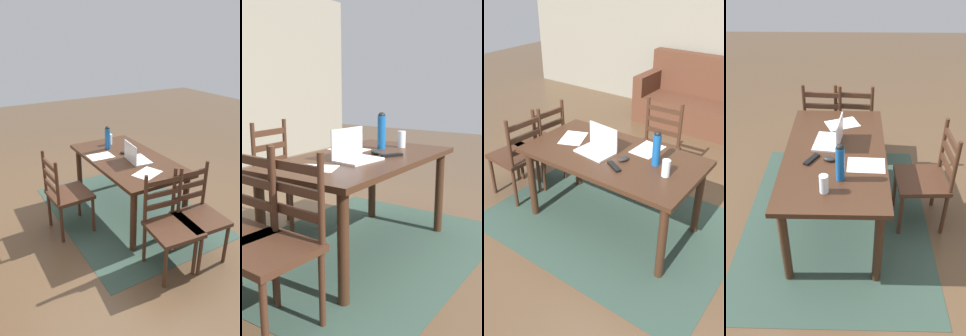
# 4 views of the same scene
# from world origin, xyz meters

# --- Properties ---
(ground_plane) EXTENTS (14.00, 14.00, 0.00)m
(ground_plane) POSITION_xyz_m (0.00, 0.00, 0.00)
(ground_plane) COLOR brown
(area_rug) EXTENTS (2.26, 1.68, 0.01)m
(area_rug) POSITION_xyz_m (0.00, 0.00, 0.00)
(area_rug) COLOR #2D4238
(area_rug) RESTS_ON ground
(dining_table) EXTENTS (1.55, 0.84, 0.74)m
(dining_table) POSITION_xyz_m (0.00, 0.00, 0.64)
(dining_table) COLOR #382114
(dining_table) RESTS_ON ground
(chair_left_far) EXTENTS (0.48, 0.48, 0.95)m
(chair_left_far) POSITION_xyz_m (-1.06, 0.16, 0.46)
(chair_left_far) COLOR #3D2316
(chair_left_far) RESTS_ON ground
(chair_far_head) EXTENTS (0.46, 0.46, 0.95)m
(chair_far_head) POSITION_xyz_m (-0.00, 0.79, 0.46)
(chair_far_head) COLOR #3D2316
(chair_far_head) RESTS_ON ground
(chair_left_near) EXTENTS (0.47, 0.47, 0.95)m
(chair_left_near) POSITION_xyz_m (-1.06, -0.17, 0.46)
(chair_left_near) COLOR #3D2316
(chair_left_near) RESTS_ON ground
(laptop) EXTENTS (0.34, 0.26, 0.23)m
(laptop) POSITION_xyz_m (-0.14, -0.03, 0.79)
(laptop) COLOR silver
(laptop) RESTS_ON dining_table
(water_bottle) EXTENTS (0.07, 0.07, 0.30)m
(water_bottle) POSITION_xyz_m (0.39, 0.06, 0.89)
(water_bottle) COLOR #145199
(water_bottle) RESTS_ON dining_table
(drinking_glass) EXTENTS (0.07, 0.07, 0.14)m
(drinking_glass) POSITION_xyz_m (0.53, -0.05, 0.81)
(drinking_glass) COLOR silver
(drinking_glass) RESTS_ON dining_table
(computer_mouse) EXTENTS (0.09, 0.11, 0.03)m
(computer_mouse) POSITION_xyz_m (0.14, -0.04, 0.75)
(computer_mouse) COLOR black
(computer_mouse) RESTS_ON dining_table
(tv_remote) EXTENTS (0.17, 0.12, 0.02)m
(tv_remote) POSITION_xyz_m (0.14, -0.18, 0.75)
(tv_remote) COLOR black
(tv_remote) RESTS_ON dining_table
(paper_stack_left) EXTENTS (0.22, 0.30, 0.00)m
(paper_stack_left) POSITION_xyz_m (0.20, 0.25, 0.74)
(paper_stack_left) COLOR white
(paper_stack_left) RESTS_ON dining_table
(paper_stack_right) EXTENTS (0.31, 0.35, 0.00)m
(paper_stack_right) POSITION_xyz_m (-0.49, 0.04, 0.74)
(paper_stack_right) COLOR white
(paper_stack_right) RESTS_ON dining_table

